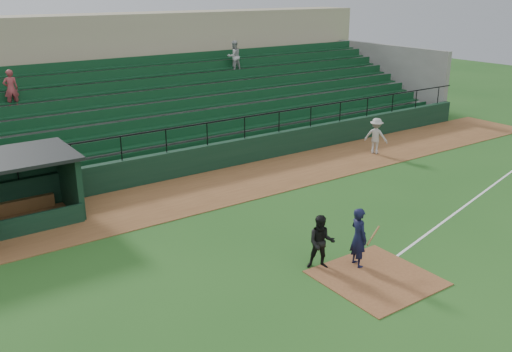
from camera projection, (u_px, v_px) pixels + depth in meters
ground at (352, 265)px, 16.53m from camera, size 90.00×90.00×0.00m
warning_track at (214, 188)px, 22.72m from camera, size 40.00×4.00×0.03m
home_plate_dirt at (376, 278)px, 15.75m from camera, size 3.00×3.00×0.03m
foul_line at (477, 197)px, 21.79m from camera, size 17.49×4.44×0.01m
stadium_structure at (129, 100)px, 28.52m from camera, size 38.00×13.08×6.40m
batter_at_plate at (359, 237)px, 16.18m from camera, size 1.08×0.74×1.84m
umpire at (321, 242)px, 16.07m from camera, size 1.02×0.99×1.66m
runner at (376, 136)px, 27.15m from camera, size 1.12×1.33×1.78m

